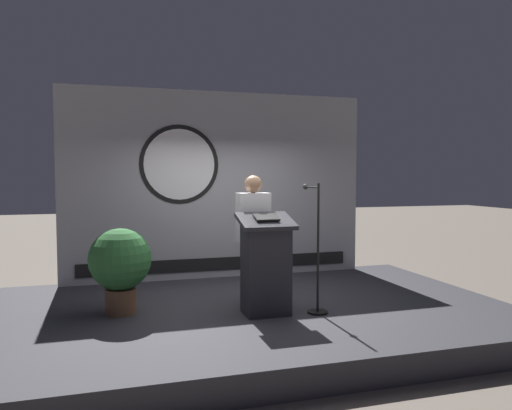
{
  "coord_description": "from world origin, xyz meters",
  "views": [
    {
      "loc": [
        -1.69,
        -5.84,
        1.95
      ],
      "look_at": [
        0.08,
        0.02,
        1.56
      ],
      "focal_mm": 34.62,
      "sensor_mm": 36.0,
      "label": 1
    }
  ],
  "objects_px": {
    "speaker_person": "(253,239)",
    "microphone_stand": "(316,267)",
    "podium": "(266,265)",
    "potted_plant": "(120,263)"
  },
  "relations": [
    {
      "from": "podium",
      "to": "speaker_person",
      "type": "bearing_deg",
      "value": 91.39
    },
    {
      "from": "speaker_person",
      "to": "microphone_stand",
      "type": "height_order",
      "value": "speaker_person"
    },
    {
      "from": "microphone_stand",
      "to": "potted_plant",
      "type": "relative_size",
      "value": 1.52
    },
    {
      "from": "podium",
      "to": "speaker_person",
      "type": "distance_m",
      "value": 0.54
    },
    {
      "from": "microphone_stand",
      "to": "potted_plant",
      "type": "xyz_separation_m",
      "value": [
        -2.24,
        0.6,
        0.06
      ]
    },
    {
      "from": "speaker_person",
      "to": "potted_plant",
      "type": "relative_size",
      "value": 1.61
    },
    {
      "from": "potted_plant",
      "to": "speaker_person",
      "type": "bearing_deg",
      "value": -0.71
    },
    {
      "from": "podium",
      "to": "potted_plant",
      "type": "distance_m",
      "value": 1.71
    },
    {
      "from": "podium",
      "to": "potted_plant",
      "type": "height_order",
      "value": "podium"
    },
    {
      "from": "speaker_person",
      "to": "microphone_stand",
      "type": "bearing_deg",
      "value": -43.33
    }
  ]
}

